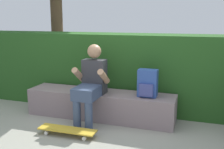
% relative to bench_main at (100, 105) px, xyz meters
% --- Properties ---
extents(ground_plane, '(24.00, 24.00, 0.00)m').
position_rel_bench_main_xyz_m(ground_plane, '(0.00, -0.31, -0.21)').
color(ground_plane, gray).
extents(bench_main, '(2.34, 0.50, 0.42)m').
position_rel_bench_main_xyz_m(bench_main, '(0.00, 0.00, 0.00)').
color(bench_main, gray).
rests_on(bench_main, ground).
extents(person_skater, '(0.49, 0.62, 1.17)m').
position_rel_bench_main_xyz_m(person_skater, '(-0.06, -0.22, 0.41)').
color(person_skater, '#333338').
rests_on(person_skater, ground).
extents(skateboard_near_person, '(0.80, 0.21, 0.09)m').
position_rel_bench_main_xyz_m(skateboard_near_person, '(-0.19, -0.76, -0.14)').
color(skateboard_near_person, gold).
rests_on(skateboard_near_person, ground).
extents(backpack_on_bench, '(0.28, 0.23, 0.40)m').
position_rel_bench_main_xyz_m(backpack_on_bench, '(0.75, -0.01, 0.40)').
color(backpack_on_bench, '#2D4C99').
rests_on(backpack_on_bench, bench_main).
extents(hedge_row, '(5.20, 0.73, 1.29)m').
position_rel_bench_main_xyz_m(hedge_row, '(-0.48, 0.66, 0.43)').
color(hedge_row, '#234F1C').
rests_on(hedge_row, ground).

